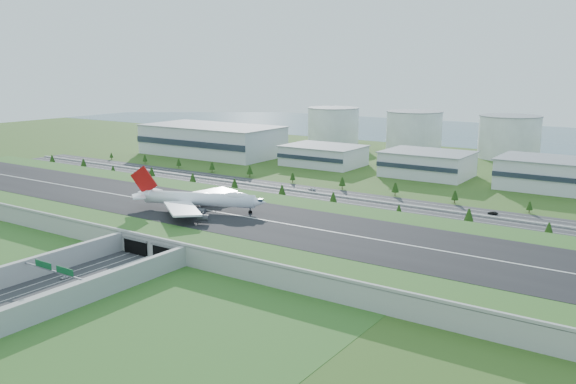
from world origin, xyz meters
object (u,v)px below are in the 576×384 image
Objects in this scene: car_0 at (66,277)px; car_5 at (493,213)px; fuel_tank_a at (333,126)px; car_2 at (111,278)px; car_4 at (150,172)px; boeing_747 at (198,199)px; car_7 at (312,189)px.

car_0 is 213.81m from car_5.
fuel_tank_a is 300.48m from car_5.
car_4 is (-152.66, 164.62, 0.02)m from car_2.
car_0 is at bearing -24.14° from car_5.
car_4 is 0.94× the size of car_5.
fuel_tank_a is 8.67× the size of car_2.
fuel_tank_a is at bearing 87.39° from boeing_747.
fuel_tank_a reaches higher than car_4.
fuel_tank_a reaches higher than car_7.
car_7 is (-8.76, 187.63, 0.11)m from car_0.
car_2 is 224.51m from car_4.
car_2 is (15.27, 8.21, 0.13)m from car_0.
car_7 is at bearing -85.46° from car_5.
boeing_747 reaches higher than car_2.
car_0 is 0.77× the size of car_5.
fuel_tank_a is 224.54m from car_4.
boeing_747 is 153.78m from car_5.
car_2 is at bearing -93.27° from boeing_747.
car_0 is 0.73× the size of car_7.
car_0 is at bearing -74.15° from fuel_tank_a.
car_4 is 0.89× the size of car_7.
fuel_tank_a reaches higher than car_2.
car_2 reaches higher than car_0.
car_5 is (241.05, 14.18, 0.03)m from car_4.
boeing_747 is at bearing 13.70° from car_7.
car_2 is (23.73, -74.37, -13.15)m from boeing_747.
car_5 is (215.89, -208.33, -16.53)m from fuel_tank_a.
fuel_tank_a is at bearing 115.91° from car_0.
car_5 reaches higher than car_0.
car_0 is at bearing -121.90° from car_4.
car_2 is 1.06× the size of car_7.
car_5 reaches higher than car_4.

